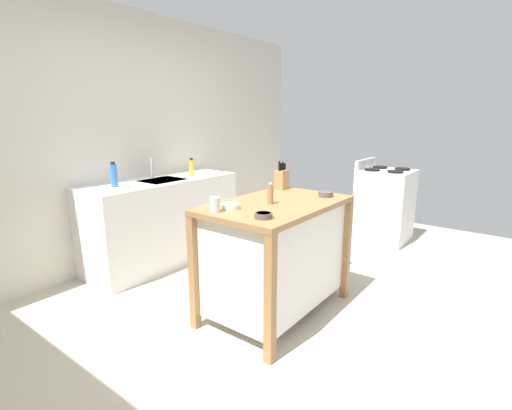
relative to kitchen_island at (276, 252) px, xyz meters
name	(u,v)px	position (x,y,z in m)	size (l,w,h in m)	color
ground_plane	(291,317)	(0.00, -0.16, -0.51)	(6.73, 6.73, 0.00)	#BCB29E
wall_back	(123,140)	(0.00, 1.94, 0.79)	(5.73, 0.10, 2.60)	beige
kitchen_island	(276,252)	(0.00, 0.00, 0.00)	(1.18, 0.74, 0.91)	#9E7042
knife_block	(282,179)	(0.47, 0.27, 0.49)	(0.11, 0.09, 0.25)	#AD7F4C
bowl_ceramic_small	(264,215)	(-0.43, -0.19, 0.42)	(0.12, 0.12, 0.04)	#564C47
bowl_ceramic_wide	(326,194)	(0.41, -0.20, 0.42)	(0.12, 0.12, 0.04)	#564C47
bowl_stoneware_deep	(231,206)	(-0.37, 0.15, 0.42)	(0.13, 0.13, 0.04)	silver
drinking_cup	(215,205)	(-0.50, 0.17, 0.45)	(0.07, 0.07, 0.10)	silver
pepper_grinder	(270,194)	(-0.07, 0.01, 0.48)	(0.04, 0.04, 0.16)	#9E7042
trash_bin	(315,244)	(0.83, 0.10, -0.19)	(0.36, 0.28, 0.63)	gray
sink_counter	(163,221)	(0.18, 1.59, -0.06)	(1.70, 0.60, 0.89)	white
sink_faucet	(152,168)	(0.18, 1.73, 0.50)	(0.02, 0.02, 0.22)	#B7BCC1
bottle_hand_soap	(192,168)	(0.53, 1.50, 0.48)	(0.05, 0.05, 0.20)	yellow
bottle_spray_cleaner	(114,175)	(-0.36, 1.60, 0.50)	(0.06, 0.06, 0.24)	blue
stove	(384,205)	(2.31, -0.07, -0.05)	(0.60, 0.60, 1.01)	silver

